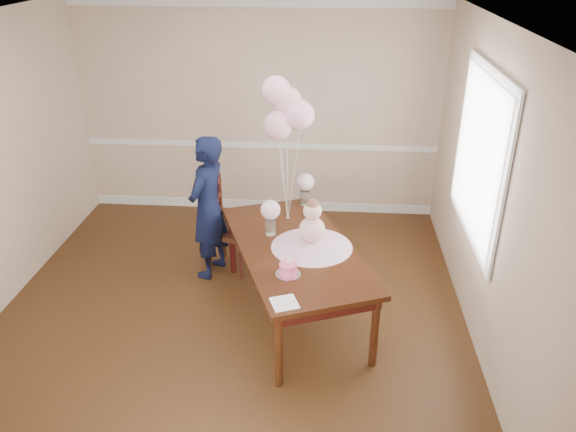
{
  "coord_description": "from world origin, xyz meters",
  "views": [
    {
      "loc": [
        0.9,
        -4.31,
        3.27
      ],
      "look_at": [
        0.55,
        0.17,
        1.05
      ],
      "focal_mm": 35.0,
      "sensor_mm": 36.0,
      "label": 1
    }
  ],
  "objects_px": {
    "dining_table_top": "(295,249)",
    "birthday_cake": "(288,269)",
    "dining_chair_seat": "(231,231)",
    "woman": "(208,208)"
  },
  "relations": [
    {
      "from": "birthday_cake",
      "to": "dining_chair_seat",
      "type": "bearing_deg",
      "value": 119.1
    },
    {
      "from": "dining_chair_seat",
      "to": "woman",
      "type": "bearing_deg",
      "value": -135.04
    },
    {
      "from": "dining_table_top",
      "to": "woman",
      "type": "relative_size",
      "value": 1.27
    },
    {
      "from": "dining_table_top",
      "to": "birthday_cake",
      "type": "relative_size",
      "value": 13.33
    },
    {
      "from": "dining_chair_seat",
      "to": "woman",
      "type": "relative_size",
      "value": 0.29
    },
    {
      "from": "dining_table_top",
      "to": "dining_chair_seat",
      "type": "bearing_deg",
      "value": 111.5
    },
    {
      "from": "dining_table_top",
      "to": "woman",
      "type": "distance_m",
      "value": 1.17
    },
    {
      "from": "dining_table_top",
      "to": "dining_chair_seat",
      "type": "relative_size",
      "value": 4.47
    },
    {
      "from": "dining_table_top",
      "to": "birthday_cake",
      "type": "height_order",
      "value": "birthday_cake"
    },
    {
      "from": "dining_table_top",
      "to": "birthday_cake",
      "type": "bearing_deg",
      "value": -113.96
    }
  ]
}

